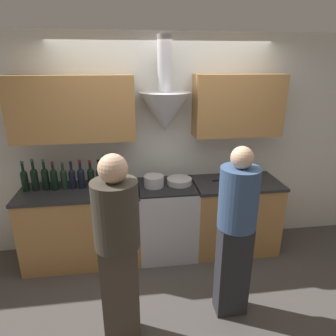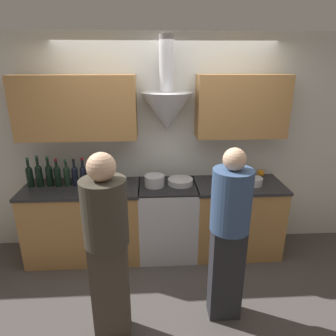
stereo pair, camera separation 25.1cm
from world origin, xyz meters
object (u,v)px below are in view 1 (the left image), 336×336
Objects in this scene: person_foreground_left at (118,245)px; stock_pot at (154,181)px; wine_bottle_6 at (81,177)px; wine_bottle_0 at (25,179)px; orange_fruit at (256,171)px; wine_bottle_9 at (108,177)px; saucepan at (251,179)px; stove_range at (167,219)px; wine_bottle_1 at (35,178)px; wine_bottle_2 at (45,178)px; wine_bottle_3 at (54,178)px; wine_bottle_7 at (91,177)px; person_foreground_right at (236,228)px; mixing_bowl at (179,181)px; wine_bottle_4 at (64,178)px; wine_bottle_5 at (72,178)px; wine_bottle_8 at (99,176)px.

stock_pot is at bearing 71.33° from person_foreground_left.
wine_bottle_0 is at bearing 179.81° from wine_bottle_6.
person_foreground_left is at bearing -141.29° from orange_fruit.
wine_bottle_0 is at bearing -176.79° from orange_fruit.
saucepan is at bearing -3.12° from wine_bottle_9.
wine_bottle_1 reaches higher than stove_range.
wine_bottle_2 is 0.69m from wine_bottle_9.
orange_fruit is at bearing 5.35° from wine_bottle_9.
wine_bottle_1 is at bearing 0.40° from wine_bottle_0.
wine_bottle_3 reaches higher than wine_bottle_7.
person_foreground_right is at bearing 8.21° from person_foreground_left.
orange_fruit is at bearing 3.97° from wine_bottle_3.
wine_bottle_1 is 1.24× the size of mixing_bowl.
saucepan is at bearing -4.80° from mixing_bowl.
wine_bottle_6 reaches higher than stove_range.
wine_bottle_0 reaches higher than mixing_bowl.
wine_bottle_4 reaches higher than mixing_bowl.
saucepan is at bearing -3.16° from wine_bottle_5.
mixing_bowl is at bearing 59.73° from person_foreground_left.
wine_bottle_7 is at bearing 173.86° from stock_pot.
person_foreground_right is at bearing -35.20° from wine_bottle_5.
wine_bottle_5 is (0.29, -0.00, -0.01)m from wine_bottle_2.
wine_bottle_0 is 1.04× the size of wine_bottle_3.
wine_bottle_2 is 1.19× the size of mixing_bowl.
wine_bottle_5 is at bearing 0.92° from wine_bottle_4.
wine_bottle_7 is at bearing 0.35° from wine_bottle_5.
wine_bottle_1 is 1.59× the size of stock_pot.
wine_bottle_6 reaches higher than wine_bottle_4.
person_foreground_right reaches higher than wine_bottle_8.
wine_bottle_5 is 0.97× the size of wine_bottle_8.
wine_bottle_2 is at bearing 178.73° from wine_bottle_8.
wine_bottle_5 is at bearing 176.67° from wine_bottle_9.
wine_bottle_8 reaches higher than stove_range.
wine_bottle_7 is 1.74m from person_foreground_right.
orange_fruit is (2.56, 0.15, -0.10)m from wine_bottle_2.
wine_bottle_0 is (-1.59, 0.06, 0.59)m from stove_range.
wine_bottle_0 is at bearing -179.58° from wine_bottle_5.
orange_fruit is 0.05× the size of person_foreground_right.
stove_range is 10.16× the size of orange_fruit.
wine_bottle_7 is 1.09× the size of mixing_bowl.
wine_bottle_3 is at bearing -176.03° from orange_fruit.
person_foreground_right is (-0.54, -0.98, -0.05)m from saucepan.
orange_fruit is (2.17, 0.16, -0.09)m from wine_bottle_6.
stove_range is 2.73× the size of wine_bottle_6.
person_foreground_left is (-1.56, -1.12, -0.04)m from saucepan.
person_foreground_right reaches higher than orange_fruit.
wine_bottle_2 is at bearing 149.24° from person_foreground_right.
person_foreground_left is at bearing -63.36° from wine_bottle_4.
saucepan is at bearing -2.99° from wine_bottle_4.
wine_bottle_9 is 1.70m from saucepan.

